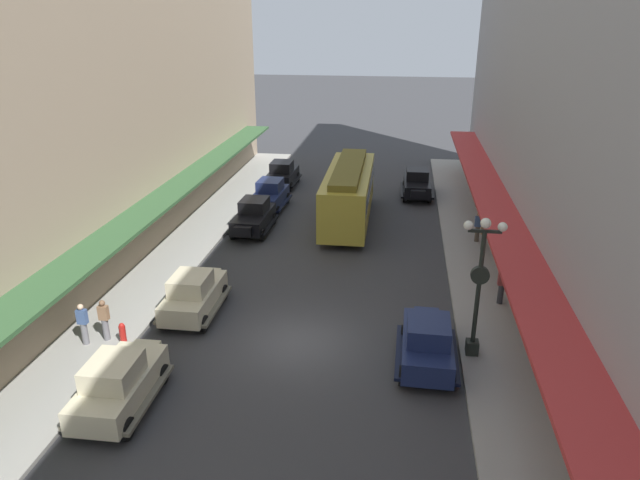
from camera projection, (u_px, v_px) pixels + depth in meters
name	position (u px, v px, depth m)	size (l,w,h in m)	color
ground_plane	(297.00, 342.00, 21.81)	(200.00, 200.00, 0.00)	#38383A
sidewalk_left	(111.00, 326.00, 22.77)	(3.00, 60.00, 0.15)	#99968E
sidewalk_right	(502.00, 355.00, 20.79)	(3.00, 60.00, 0.15)	#99968E
parked_car_0	(194.00, 293.00, 23.50)	(2.18, 4.27, 1.84)	beige
parked_car_1	(269.00, 194.00, 36.31)	(2.26, 4.30, 1.84)	#19234C
parked_car_2	(254.00, 215.00, 32.55)	(2.19, 4.28, 1.84)	black
parked_car_3	(283.00, 173.00, 41.15)	(2.17, 4.27, 1.84)	black
parked_car_4	(417.00, 183.00, 38.79)	(2.21, 4.29, 1.84)	black
parked_car_5	(118.00, 382.00, 17.83)	(2.20, 4.28, 1.84)	beige
parked_car_6	(427.00, 341.00, 20.05)	(2.19, 4.28, 1.84)	#19234C
streetcar	(349.00, 191.00, 33.63)	(2.62, 9.63, 3.46)	gold
lamp_post_with_clock	(479.00, 282.00, 19.77)	(1.42, 0.44, 5.16)	black
fire_hydrant	(123.00, 333.00, 21.32)	(0.24, 0.24, 0.82)	#B21E19
pedestrian_0	(484.00, 234.00, 29.62)	(0.36, 0.28, 1.67)	slate
pedestrian_1	(478.00, 227.00, 30.70)	(0.36, 0.24, 1.64)	#4C4238
pedestrian_2	(104.00, 320.00, 21.38)	(0.36, 0.24, 1.64)	slate
pedestrian_3	(83.00, 324.00, 21.10)	(0.36, 0.24, 1.64)	slate
pedestrian_4	(502.00, 285.00, 24.09)	(0.36, 0.24, 1.64)	#2D2D33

